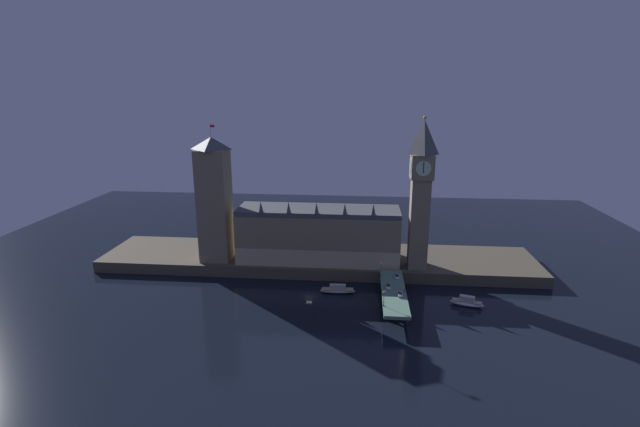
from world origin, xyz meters
TOP-DOWN VIEW (x-y plane):
  - ground_plane at (0.00, 0.00)m, footprint 400.00×400.00m
  - embankment at (0.00, 39.00)m, footprint 220.00×42.00m
  - parliament_hall at (1.15, 32.25)m, footprint 79.11×23.85m
  - clock_tower at (49.01, 25.81)m, footprint 10.67×10.78m
  - victoria_tower at (-49.55, 28.65)m, footprint 14.59×14.59m
  - bridge at (36.29, -5.00)m, footprint 10.09×46.00m
  - car_northbound_lead at (34.07, -2.41)m, footprint 2.03×4.66m
  - car_southbound_lead at (38.51, -9.77)m, footprint 1.98×4.30m
  - car_southbound_trail at (38.51, 8.78)m, footprint 1.84×4.37m
  - pedestrian_mid_walk at (40.73, -5.70)m, footprint 0.38×0.38m
  - street_lamp_near at (31.46, -19.72)m, footprint 1.34×0.60m
  - street_lamp_far at (31.46, 9.72)m, footprint 1.34×0.60m
  - boat_upstream at (12.28, 5.45)m, footprint 16.06×4.31m
  - boat_downstream at (67.21, -2.40)m, footprint 14.20×7.55m

SIDE VIEW (x-z plane):
  - ground_plane at x=0.00m, z-range 0.00..0.00m
  - boat_upstream at x=12.28m, z-range -0.53..3.44m
  - boat_downstream at x=67.21m, z-range -0.59..3.81m
  - embankment at x=0.00m, z-range 0.00..5.60m
  - bridge at x=36.29m, z-range 1.65..8.53m
  - car_southbound_trail at x=38.51m, z-range 6.83..8.16m
  - car_northbound_lead at x=34.07m, z-range 6.83..8.30m
  - car_southbound_lead at x=38.51m, z-range 6.83..8.39m
  - pedestrian_mid_walk at x=40.73m, z-range 6.92..8.54m
  - street_lamp_near at x=31.46m, z-range 7.68..14.09m
  - street_lamp_far at x=31.46m, z-range 7.72..14.42m
  - parliament_hall at x=1.15m, z-range 2.89..34.64m
  - victoria_tower at x=-49.55m, z-range 2.71..69.63m
  - clock_tower at x=49.01m, z-range 7.72..79.11m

